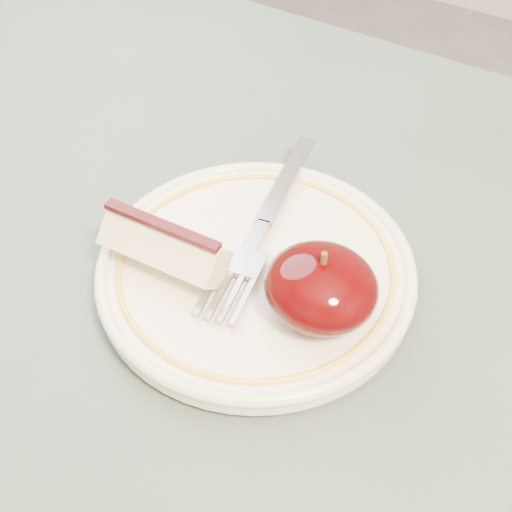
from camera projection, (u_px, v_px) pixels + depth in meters
The scene contains 5 objects.
table at pixel (119, 451), 0.49m from camera, with size 0.90×0.90×0.75m.
plate at pixel (256, 270), 0.47m from camera, with size 0.21×0.21×0.02m.
apple_half at pixel (321, 287), 0.43m from camera, with size 0.07×0.07×0.05m.
apple_wedge at pixel (165, 246), 0.46m from camera, with size 0.08×0.04×0.04m.
fork at pixel (263, 224), 0.49m from camera, with size 0.05×0.19×0.00m.
Camera 1 is at (0.20, -0.15, 1.12)m, focal length 50.00 mm.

